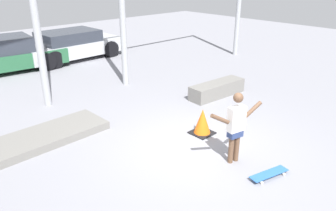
% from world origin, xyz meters
% --- Properties ---
extents(ground_plane, '(36.00, 36.00, 0.00)m').
position_xyz_m(ground_plane, '(0.00, 0.00, 0.00)').
color(ground_plane, gray).
extents(skateboarder, '(1.26, 0.33, 1.49)m').
position_xyz_m(skateboarder, '(0.09, -0.89, 0.83)').
color(skateboarder, brown).
rests_on(skateboarder, ground_plane).
extents(skateboard, '(0.86, 0.40, 0.08)m').
position_xyz_m(skateboard, '(0.15, -1.68, 0.06)').
color(skateboard, '#2D66B2').
rests_on(skateboard, ground_plane).
extents(grind_box, '(1.96, 0.67, 0.43)m').
position_xyz_m(grind_box, '(2.77, 1.72, 0.22)').
color(grind_box, slate).
rests_on(grind_box, ground_plane).
extents(manual_pad, '(3.08, 1.18, 0.18)m').
position_xyz_m(manual_pad, '(-2.46, 2.58, 0.09)').
color(manual_pad, slate).
rests_on(manual_pad, ground_plane).
extents(parked_car_green, '(4.65, 2.25, 1.30)m').
position_xyz_m(parked_car_green, '(-1.21, 8.95, 0.63)').
color(parked_car_green, '#28603D').
rests_on(parked_car_green, ground_plane).
extents(parked_car_silver, '(4.38, 2.08, 1.22)m').
position_xyz_m(parked_car_silver, '(1.71, 8.90, 0.61)').
color(parked_car_silver, '#B7BABF').
rests_on(parked_car_silver, ground_plane).
extents(traffic_cone, '(0.50, 0.50, 0.63)m').
position_xyz_m(traffic_cone, '(0.55, 0.36, 0.30)').
color(traffic_cone, black).
rests_on(traffic_cone, ground_plane).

